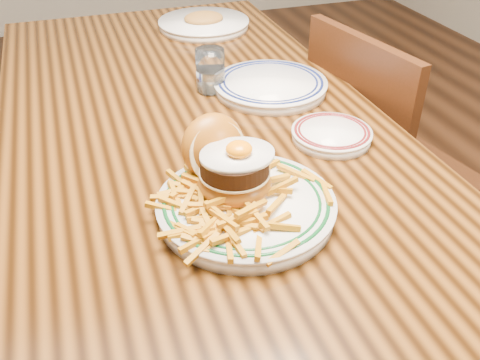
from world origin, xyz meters
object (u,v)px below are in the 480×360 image
object	(u,v)px
table	(191,142)
side_plate	(332,134)
chair_right	(378,166)
main_plate	(240,190)

from	to	relation	value
table	side_plate	bearing A→B (deg)	-42.76
table	chair_right	bearing A→B (deg)	1.66
chair_right	side_plate	bearing A→B (deg)	28.82
chair_right	side_plate	world-z (taller)	chair_right
table	chair_right	size ratio (longest dim) A/B	1.83
chair_right	table	bearing A→B (deg)	-8.59
chair_right	main_plate	size ratio (longest dim) A/B	2.69
main_plate	side_plate	distance (m)	0.31
chair_right	main_plate	world-z (taller)	main_plate
chair_right	main_plate	distance (m)	0.77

